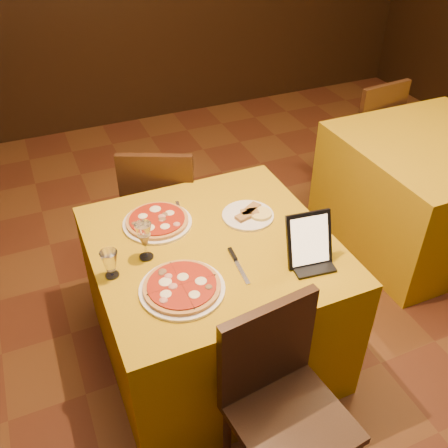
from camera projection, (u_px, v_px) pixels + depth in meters
name	position (u px, v px, depth m)	size (l,w,h in m)	color
floor	(321.00, 387.00, 2.57)	(6.00, 7.00, 0.01)	#5E2D19
main_table	(213.00, 300.00, 2.55)	(1.10, 1.10, 0.75)	#B28A0B
side_table	(426.00, 192.00, 3.36)	(1.10, 1.10, 0.75)	#B78C0B
chair_main_near	(291.00, 421.00, 1.92)	(0.38, 0.38, 0.91)	black
chair_main_far	(164.00, 205.00, 3.09)	(0.42, 0.42, 0.91)	black
chair_side_far	(359.00, 133.00, 3.89)	(0.36, 0.36, 0.91)	black
pizza_near	(182.00, 288.00, 2.06)	(0.36, 0.36, 0.03)	white
pizza_far	(157.00, 222.00, 2.43)	(0.34, 0.34, 0.03)	white
cutlet_dish	(248.00, 215.00, 2.48)	(0.26, 0.26, 0.03)	white
wine_glass	(145.00, 241.00, 2.18)	(0.07, 0.07, 0.19)	tan
water_glass	(110.00, 264.00, 2.10)	(0.07, 0.07, 0.13)	silver
tablet	(309.00, 239.00, 2.15)	(0.20, 0.02, 0.24)	black
knife	(239.00, 267.00, 2.18)	(0.23, 0.02, 0.01)	silver
fork_near	(152.00, 293.00, 2.05)	(0.15, 0.02, 0.01)	silver
fork_far	(179.00, 210.00, 2.53)	(0.15, 0.02, 0.01)	silver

